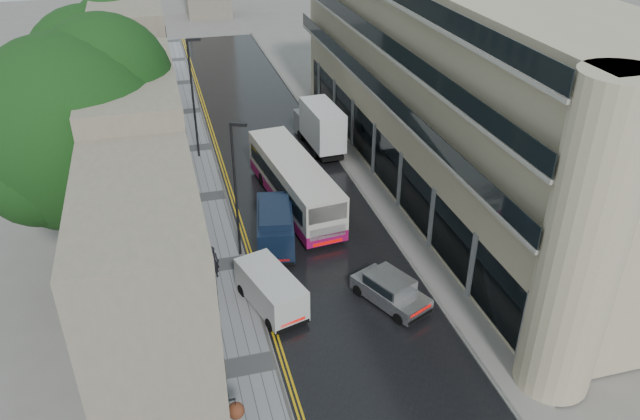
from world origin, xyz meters
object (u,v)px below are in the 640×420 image
tree_far (96,92)px  silver_hatchback (400,311)px  cream_bus (293,209)px  white_lorry (314,135)px  lamp_post_near (236,192)px  navy_van (259,242)px  lamp_post_far (193,100)px  tree_near (77,163)px  white_van (270,313)px  pedestrian (213,262)px

tree_far → silver_hatchback: tree_far is taller
cream_bus → white_lorry: white_lorry is taller
tree_far → lamp_post_near: size_ratio=1.53×
navy_van → lamp_post_far: lamp_post_far is taller
navy_van → tree_near: bearing=-176.1°
white_lorry → white_van: bearing=-114.4°
navy_van → lamp_post_far: 15.63m
silver_hatchback → navy_van: (-5.70, 7.13, 0.53)m
tree_near → silver_hatchback: 17.68m
lamp_post_near → white_lorry: bearing=81.6°
silver_hatchback → pedestrian: size_ratio=2.17×
white_lorry → navy_van: size_ratio=1.37×
tree_far → white_lorry: tree_far is taller
tree_near → silver_hatchback: (14.48, -8.09, -6.13)m
pedestrian → lamp_post_near: lamp_post_near is taller
tree_far → lamp_post_far: size_ratio=1.39×
tree_near → pedestrian: bearing=-16.7°
pedestrian → lamp_post_near: size_ratio=0.24×
lamp_post_near → silver_hatchback: bearing=-26.0°
tree_near → white_van: tree_near is taller
tree_far → cream_bus: (11.08, -11.29, -4.62)m
tree_far → white_van: bearing=-68.3°
navy_van → lamp_post_far: (-1.95, 15.17, 3.26)m
cream_bus → pedestrian: size_ratio=5.99×
tree_near → cream_bus: bearing=8.5°
tree_far → white_lorry: (15.04, -1.29, -4.34)m
tree_near → white_lorry: (15.34, 11.71, -5.05)m
white_lorry → white_van: white_lorry is taller
white_van → lamp_post_near: bearing=77.2°
white_lorry → lamp_post_near: bearing=-126.2°
navy_van → lamp_post_near: bearing=146.2°
tree_near → lamp_post_far: 15.93m
white_van → navy_van: 5.96m
navy_van → pedestrian: 2.87m
pedestrian → lamp_post_near: bearing=-116.1°
navy_van → pedestrian: navy_van is taller
white_lorry → lamp_post_near: lamp_post_near is taller
tree_far → lamp_post_far: bearing=10.4°
cream_bus → navy_van: 3.74m
silver_hatchback → navy_van: 9.14m
white_van → lamp_post_far: (-1.37, 21.09, 3.55)m
white_van → pedestrian: (-2.15, 5.07, 0.04)m
tree_near → lamp_post_near: tree_near is taller
white_van → pedestrian: white_van is taller
silver_hatchback → lamp_post_near: bearing=105.4°
tree_far → silver_hatchback: bearing=-56.1°
navy_van → tree_far: bearing=131.4°
cream_bus → white_van: 9.18m
silver_hatchback → pedestrian: bearing=119.1°
tree_far → lamp_post_near: tree_far is taller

